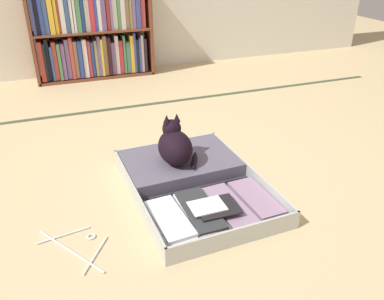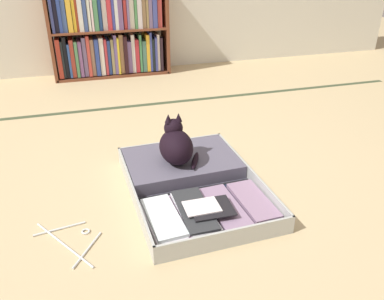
% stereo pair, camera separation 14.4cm
% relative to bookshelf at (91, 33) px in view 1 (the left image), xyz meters
% --- Properties ---
extents(ground_plane, '(10.00, 10.00, 0.00)m').
position_rel_bookshelf_xyz_m(ground_plane, '(0.12, -2.25, -0.43)').
color(ground_plane, tan).
extents(tatami_border, '(4.80, 0.05, 0.00)m').
position_rel_bookshelf_xyz_m(tatami_border, '(0.12, -0.94, -0.43)').
color(tatami_border, '#3C492F').
rests_on(tatami_border, ground_plane).
extents(bookshelf, '(1.14, 0.27, 0.91)m').
position_rel_bookshelf_xyz_m(bookshelf, '(0.00, 0.00, 0.00)').
color(bookshelf, brown).
rests_on(bookshelf, ground_plane).
extents(open_suitcase, '(0.70, 0.96, 0.10)m').
position_rel_bookshelf_xyz_m(open_suitcase, '(0.19, -2.24, -0.39)').
color(open_suitcase, '#B0B3AD').
rests_on(open_suitcase, ground_plane).
extents(black_cat, '(0.25, 0.27, 0.28)m').
position_rel_bookshelf_xyz_m(black_cat, '(0.15, -2.11, -0.24)').
color(black_cat, black).
rests_on(black_cat, open_suitcase).
extents(clothes_hanger, '(0.31, 0.37, 0.01)m').
position_rel_bookshelf_xyz_m(clothes_hanger, '(-0.46, -2.54, -0.43)').
color(clothes_hanger, silver).
rests_on(clothes_hanger, ground_plane).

